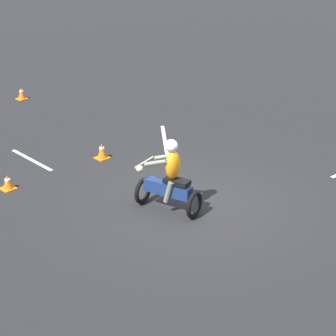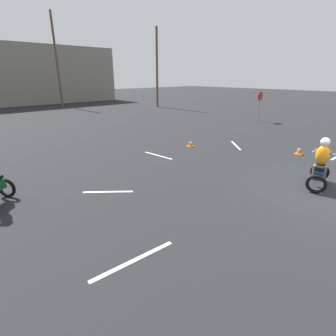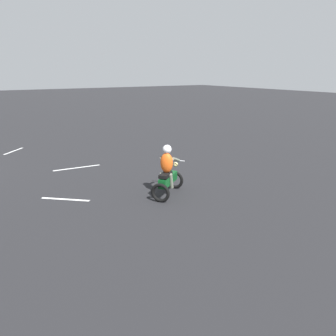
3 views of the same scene
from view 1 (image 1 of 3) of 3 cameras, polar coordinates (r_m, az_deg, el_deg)
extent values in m
plane|color=black|center=(14.51, 2.09, -3.19)|extent=(120.00, 120.00, 0.00)
torus|color=black|center=(14.44, -2.20, -2.00)|extent=(0.24, 0.61, 0.60)
torus|color=black|center=(13.83, 2.30, -3.22)|extent=(0.24, 0.61, 0.60)
cube|color=navy|center=(14.03, 0.00, -1.79)|extent=(1.13, 0.50, 0.28)
cube|color=black|center=(13.83, 0.78, -1.18)|extent=(0.61, 0.39, 0.10)
cylinder|color=silver|center=(14.13, -2.07, 0.51)|extent=(0.20, 0.69, 0.04)
sphere|color=#F2E08C|center=(14.27, -2.50, -0.04)|extent=(0.19, 0.19, 0.16)
ellipsoid|color=orange|center=(13.73, 0.43, 0.28)|extent=(0.37, 0.46, 0.64)
cylinder|color=slate|center=(14.01, -0.20, 1.00)|extent=(0.55, 0.22, 0.27)
cylinder|color=slate|center=(13.70, -1.08, 0.45)|extent=(0.55, 0.22, 0.27)
cylinder|color=slate|center=(14.09, 0.65, -1.68)|extent=(0.27, 0.18, 0.51)
cylinder|color=slate|center=(13.87, 0.05, -2.10)|extent=(0.27, 0.18, 0.51)
sphere|color=silver|center=(13.59, 0.29, 1.94)|extent=(0.34, 0.34, 0.28)
cube|color=orange|center=(16.95, -5.75, 0.88)|extent=(0.32, 0.32, 0.03)
cone|color=orange|center=(16.87, -5.78, 1.54)|extent=(0.24, 0.24, 0.39)
cylinder|color=white|center=(16.85, -5.79, 1.73)|extent=(0.13, 0.13, 0.05)
cube|color=orange|center=(15.64, -13.74, -1.75)|extent=(0.32, 0.32, 0.03)
cone|color=orange|center=(15.57, -13.80, -1.17)|extent=(0.24, 0.24, 0.32)
cylinder|color=white|center=(15.55, -13.81, -1.01)|extent=(0.13, 0.13, 0.05)
cube|color=orange|center=(22.08, -12.60, 5.91)|extent=(0.32, 0.32, 0.03)
cone|color=orange|center=(22.03, -12.64, 6.40)|extent=(0.24, 0.24, 0.37)
cylinder|color=white|center=(22.01, -12.65, 6.53)|extent=(0.13, 0.13, 0.05)
cube|color=silver|center=(17.14, -11.79, 0.70)|extent=(1.83, 0.15, 0.01)
cube|color=silver|center=(18.13, -0.30, 2.53)|extent=(1.69, 1.47, 0.01)
camera|label=2|loc=(11.73, 43.82, 1.75)|focal=28.00mm
camera|label=3|loc=(8.38, -77.90, -15.54)|focal=35.00mm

